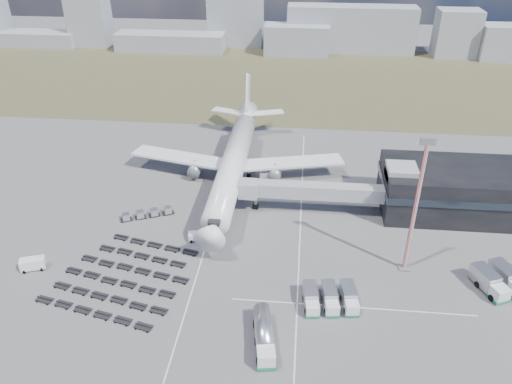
{
  "coord_description": "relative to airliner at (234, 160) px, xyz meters",
  "views": [
    {
      "loc": [
        15.33,
        -70.04,
        57.89
      ],
      "look_at": [
        6.27,
        20.7,
        4.0
      ],
      "focal_mm": 35.0,
      "sensor_mm": 36.0,
      "label": 1
    }
  ],
  "objects": [
    {
      "name": "baggage_dollies",
      "position": [
        -14.68,
        -37.01,
        -4.96
      ],
      "size": [
        24.82,
        25.14,
        0.67
      ],
      "rotation": [
        0.0,
        0.0,
        -0.23
      ],
      "color": "black",
      "rests_on": "ground"
    },
    {
      "name": "service_trucks_far",
      "position": [
        50.03,
        -33.13,
        -3.62
      ],
      "size": [
        8.82,
        9.51,
        3.08
      ],
      "rotation": [
        0.0,
        0.0,
        0.39
      ],
      "color": "white",
      "rests_on": "ground"
    },
    {
      "name": "service_trucks_near",
      "position": [
        21.31,
        -40.12,
        -3.87
      ],
      "size": [
        9.32,
        7.5,
        2.61
      ],
      "rotation": [
        0.0,
        0.0,
        0.12
      ],
      "color": "white",
      "rests_on": "ground"
    },
    {
      "name": "airliner",
      "position": [
        0.0,
        0.0,
        0.0
      ],
      "size": [
        51.59,
        64.53,
        17.62
      ],
      "color": "white",
      "rests_on": "ground"
    },
    {
      "name": "fuel_tanker",
      "position": [
        11.24,
        -49.49,
        -3.57
      ],
      "size": [
        4.37,
        10.94,
        3.44
      ],
      "rotation": [
        0.0,
        0.0,
        0.16
      ],
      "color": "white",
      "rests_on": "ground"
    },
    {
      "name": "jet_bridge",
      "position": [
        15.9,
        -11.95,
        -0.24
      ],
      "size": [
        30.3,
        3.8,
        7.05
      ],
      "color": "#939399",
      "rests_on": "ground"
    },
    {
      "name": "utility_van",
      "position": [
        -31.64,
        -36.22,
        -4.15
      ],
      "size": [
        4.66,
        3.25,
        2.28
      ],
      "primitive_type": "cube",
      "rotation": [
        0.0,
        0.0,
        0.34
      ],
      "color": "white",
      "rests_on": "ground"
    },
    {
      "name": "grass_strip",
      "position": [
        0.0,
        77.62,
        -5.29
      ],
      "size": [
        420.0,
        90.0,
        0.01
      ],
      "primitive_type": "cube",
      "color": "#4B452D",
      "rests_on": "ground"
    },
    {
      "name": "skyline",
      "position": [
        0.53,
        117.7,
        3.62
      ],
      "size": [
        289.57,
        27.66,
        25.59
      ],
      "color": "#90949D",
      "rests_on": "ground"
    },
    {
      "name": "ground",
      "position": [
        0.0,
        -32.38,
        -5.29
      ],
      "size": [
        420.0,
        420.0,
        0.0
      ],
      "primitive_type": "plane",
      "color": "#565659",
      "rests_on": "ground"
    },
    {
      "name": "catering_truck",
      "position": [
        7.38,
        1.86,
        -3.99
      ],
      "size": [
        2.68,
        5.71,
        2.55
      ],
      "rotation": [
        0.0,
        0.0,
        -0.07
      ],
      "color": "white",
      "rests_on": "ground"
    },
    {
      "name": "lane_markings",
      "position": [
        9.77,
        -29.38,
        -5.29
      ],
      "size": [
        47.12,
        110.0,
        0.01
      ],
      "color": "silver",
      "rests_on": "ground"
    },
    {
      "name": "terminal",
      "position": [
        47.77,
        -8.41,
        -0.04
      ],
      "size": [
        30.4,
        16.4,
        11.0
      ],
      "color": "black",
      "rests_on": "ground"
    },
    {
      "name": "floodlight_mast",
      "position": [
        34.98,
        -29.33,
        7.63
      ],
      "size": [
        2.42,
        1.99,
        25.79
      ],
      "rotation": [
        0.0,
        0.0,
        0.07
      ],
      "color": "#AF1C1C",
      "rests_on": "ground"
    },
    {
      "name": "pushback_tug",
      "position": [
        -4.0,
        -24.38,
        -4.52
      ],
      "size": [
        3.83,
        2.67,
        1.55
      ],
      "primitive_type": "cube",
      "rotation": [
        0.0,
        0.0,
        0.22
      ],
      "color": "white",
      "rests_on": "ground"
    },
    {
      "name": "uld_row",
      "position": [
        -16.04,
        -17.58,
        -4.38
      ],
      "size": [
        10.71,
        5.65,
        1.53
      ],
      "rotation": [
        0.0,
        0.0,
        0.4
      ],
      "color": "black",
      "rests_on": "ground"
    }
  ]
}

